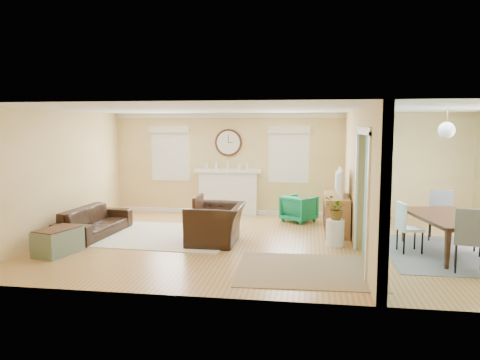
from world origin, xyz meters
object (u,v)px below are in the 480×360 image
Objects in this scene: eames_chair at (216,224)px; sofa at (95,221)px; credenza at (336,214)px; dining_table at (451,235)px; green_chair at (299,209)px.

sofa is at bearing -96.12° from eames_chair.
credenza is (2.36, 1.32, 0.02)m from eames_chair.
credenza is 0.76× the size of dining_table.
dining_table is (6.94, -0.43, 0.05)m from sofa.
credenza is at bearing 119.46° from eames_chair.
credenza reaches higher than sofa.
credenza is 2.42m from dining_table.
green_chair is (1.55, 2.32, -0.07)m from eames_chair.
dining_table is (1.93, -1.46, -0.05)m from credenza.
credenza is at bearing 42.12° from dining_table.
green_chair is 3.68m from dining_table.
credenza reaches higher than green_chair.
credenza reaches higher than eames_chair.
dining_table reaches higher than sofa.
eames_chair is 0.59× the size of dining_table.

